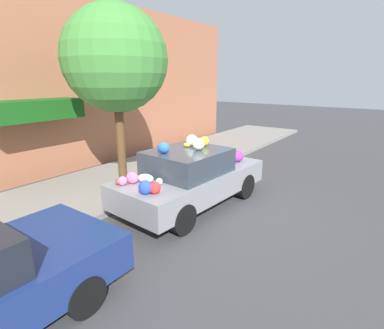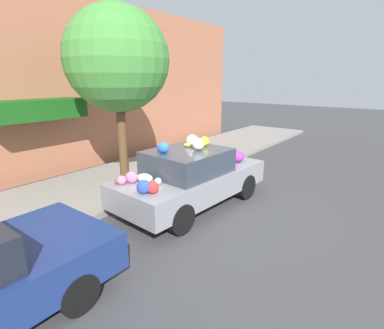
{
  "view_description": "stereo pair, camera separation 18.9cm",
  "coord_description": "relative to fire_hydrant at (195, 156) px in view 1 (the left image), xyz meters",
  "views": [
    {
      "loc": [
        -5.55,
        -4.07,
        3.02
      ],
      "look_at": [
        0.0,
        -0.04,
        1.04
      ],
      "focal_mm": 28.0,
      "sensor_mm": 36.0,
      "label": 1
    },
    {
      "loc": [
        -5.43,
        -4.22,
        3.02
      ],
      "look_at": [
        0.0,
        -0.04,
        1.04
      ],
      "focal_mm": 28.0,
      "sensor_mm": 36.0,
      "label": 2
    }
  ],
  "objects": [
    {
      "name": "sidewalk_curb",
      "position": [
        -2.5,
        1.04,
        -0.41
      ],
      "size": [
        24.0,
        3.2,
        0.14
      ],
      "color": "gray",
      "rests_on": "ground"
    },
    {
      "name": "street_tree",
      "position": [
        -2.65,
        0.63,
        2.99
      ],
      "size": [
        2.71,
        2.71,
        4.71
      ],
      "color": "brown",
      "rests_on": "sidewalk_curb"
    },
    {
      "name": "building_facade",
      "position": [
        -2.57,
        3.27,
        2.28
      ],
      "size": [
        18.0,
        1.2,
        5.58
      ],
      "color": "#B26B4C",
      "rests_on": "ground"
    },
    {
      "name": "art_car",
      "position": [
        -2.55,
        -1.7,
        0.27
      ],
      "size": [
        4.05,
        1.97,
        1.7
      ],
      "rotation": [
        0.0,
        0.0,
        -0.06
      ],
      "color": "gray",
      "rests_on": "ground"
    },
    {
      "name": "fire_hydrant",
      "position": [
        0.0,
        0.0,
        0.0
      ],
      "size": [
        0.2,
        0.2,
        0.7
      ],
      "color": "#B2B2B7",
      "rests_on": "sidewalk_curb"
    },
    {
      "name": "ground_plane",
      "position": [
        -2.5,
        -1.66,
        -0.48
      ],
      "size": [
        60.0,
        60.0,
        0.0
      ],
      "primitive_type": "plane",
      "color": "#424244"
    }
  ]
}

